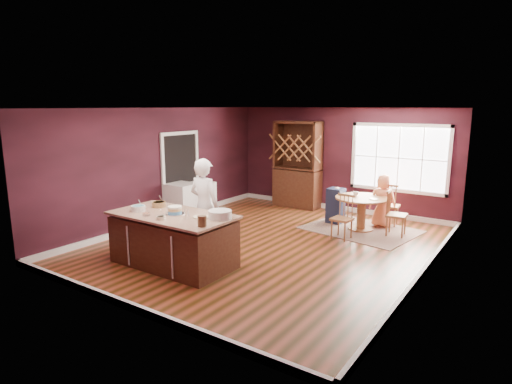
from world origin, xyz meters
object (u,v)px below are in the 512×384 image
chair_east (397,213)px  baker (205,206)px  chair_north (390,204)px  seated_woman (383,201)px  dining_table (362,207)px  toddler (337,189)px  hutch (297,165)px  layer_cake (175,210)px  dryer (200,199)px  washer (183,203)px  high_chair (336,205)px  chair_south (342,217)px  kitchen_island (173,241)px

chair_east → baker: bearing=133.6°
chair_north → seated_woman: seated_woman is taller
dining_table → seated_woman: seated_woman is taller
toddler → hutch: hutch is taller
hutch → dining_table: bearing=-27.7°
layer_cake → toddler: size_ratio=1.30×
baker → dryer: (-1.89, 2.01, -0.47)m
layer_cake → seated_woman: bearing=63.4°
seated_woman → hutch: (-2.60, 0.69, 0.56)m
baker → chair_north: bearing=-120.7°
chair_east → washer: bearing=105.3°
dining_table → high_chair: (-0.72, 0.22, -0.10)m
dining_table → washer: size_ratio=1.26×
seated_woman → chair_east: bearing=115.0°
chair_south → high_chair: bearing=124.1°
chair_east → seated_woman: 0.71m
baker → chair_south: baker is taller
dining_table → chair_north: 0.84m
baker → high_chair: baker is taller
dining_table → dryer: 3.95m
seated_woman → dryer: bearing=3.6°
chair_south → dryer: chair_south is taller
baker → layer_cake: bearing=91.3°
hutch → washer: hutch is taller
high_chair → dryer: size_ratio=1.01×
kitchen_island → hutch: size_ratio=0.94×
kitchen_island → high_chair: size_ratio=2.51×
layer_cake → chair_east: layer_cake is taller
seated_woman → toddler: 1.08m
chair_north → washer: (-4.20, -2.48, -0.04)m
seated_woman → washer: 4.68m
baker → chair_north: size_ratio=1.78×
chair_east → seated_woman: seated_woman is taller
chair_south → high_chair: (-0.62, 1.09, -0.03)m
dining_table → seated_woman: 0.60m
dining_table → baker: (-1.91, -3.10, 0.37)m
high_chair → kitchen_island: bearing=-104.5°
seated_woman → layer_cake: bearing=45.6°
toddler → washer: bearing=-145.6°
high_chair → dining_table: bearing=-14.9°
layer_cake → dryer: bearing=124.3°
chair_east → dryer: size_ratio=1.16×
chair_south → seated_woman: (0.40, 1.38, 0.14)m
chair_north → toddler: chair_north is taller
dryer → toddler: bearing=25.4°
seated_woman → dryer: size_ratio=1.42×
kitchen_island → dining_table: kitchen_island is taller
chair_east → chair_north: 0.84m
dining_table → baker: 3.66m
washer → dryer: 0.64m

